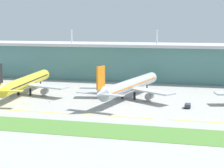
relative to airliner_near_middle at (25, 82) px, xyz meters
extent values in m
plane|color=#A8A59E|center=(59.05, -33.90, -6.45)|extent=(600.00, 600.00, 0.00)
cube|color=slate|center=(59.05, 67.23, 4.40)|extent=(280.00, 28.00, 21.72)
cube|color=silver|center=(59.05, 67.23, 16.16)|extent=(288.00, 34.00, 1.80)
cylinder|color=silver|center=(3.05, 61.63, 21.56)|extent=(0.90, 0.90, 9.00)
cylinder|color=silver|center=(59.05, 61.63, 21.56)|extent=(0.90, 0.90, 9.00)
cylinder|color=yellow|center=(-0.15, 1.50, 0.05)|extent=(11.49, 58.88, 5.80)
cone|color=yellow|center=(-3.20, 32.65, 0.05)|extent=(5.87, 4.52, 5.51)
cube|color=yellow|center=(8.43, -29.61, 1.05)|extent=(10.26, 4.16, 0.36)
cube|color=#B7BABF|center=(-11.66, -4.07, -1.26)|extent=(24.42, 17.14, 0.70)
cylinder|color=gray|center=(-10.60, -2.52, -4.05)|extent=(3.62, 4.79, 3.20)
cube|color=#B7BABF|center=(12.23, -1.73, -1.26)|extent=(24.94, 13.30, 0.70)
cylinder|color=gray|center=(10.89, -0.42, -4.05)|extent=(3.62, 4.79, 3.20)
cylinder|color=black|center=(-2.29, 23.37, -4.65)|extent=(0.70, 0.70, 3.60)
cylinder|color=black|center=(-3.04, -1.80, -4.65)|extent=(1.10, 1.10, 3.60)
cylinder|color=black|center=(3.33, -1.17, -4.65)|extent=(1.10, 1.10, 3.60)
cube|color=black|center=(-0.15, 1.50, 0.45)|extent=(10.96, 53.05, 0.60)
cylinder|color=#ADB2BC|center=(54.16, 4.30, 0.05)|extent=(17.90, 59.29, 5.80)
cone|color=#ADB2BC|center=(60.68, 35.31, 0.05)|extent=(6.22, 5.05, 5.51)
cone|color=#ADB2BC|center=(47.43, -27.68, 1.25)|extent=(6.19, 7.50, 5.72)
cube|color=orange|center=(47.63, -26.70, 7.70)|extent=(2.00, 6.41, 9.50)
cube|color=#ADB2BC|center=(42.15, -26.06, 1.05)|extent=(10.44, 5.19, 0.36)
cube|color=#ADB2BC|center=(52.91, -28.32, 1.05)|extent=(10.44, 5.19, 0.36)
cube|color=#B7BABF|center=(41.50, 2.45, -1.26)|extent=(24.82, 10.91, 0.70)
cylinder|color=gray|center=(42.97, 3.61, -4.05)|extent=(4.06, 5.06, 3.20)
cube|color=#B7BABF|center=(64.99, -2.50, -1.26)|extent=(23.72, 19.03, 0.70)
cylinder|color=gray|center=(64.11, -0.84, -4.05)|extent=(4.06, 5.06, 3.20)
cylinder|color=black|center=(58.74, 26.09, -4.65)|extent=(0.70, 0.70, 3.60)
cylinder|color=black|center=(50.41, 2.03, -4.65)|extent=(1.10, 1.10, 3.60)
cylinder|color=black|center=(56.67, 0.71, -4.65)|extent=(1.10, 1.10, 3.60)
cube|color=orange|center=(54.16, 4.30, 0.45)|extent=(16.72, 53.48, 0.60)
cube|color=yellow|center=(22.05, -33.66, -6.43)|extent=(28.00, 0.70, 0.04)
cube|color=yellow|center=(56.05, -33.66, -6.43)|extent=(28.00, 0.70, 0.04)
cube|color=yellow|center=(90.05, -33.66, -6.43)|extent=(28.00, 0.70, 0.04)
cube|color=#518438|center=(59.05, -53.69, -6.40)|extent=(300.00, 18.00, 0.10)
cube|color=#333842|center=(82.28, -11.64, -5.30)|extent=(2.45, 4.43, 1.40)
cylinder|color=black|center=(83.34, -13.19, -6.00)|extent=(0.36, 0.90, 0.90)
cylinder|color=black|center=(81.18, -13.17, -6.00)|extent=(0.36, 0.90, 0.90)
cylinder|color=black|center=(83.37, -10.11, -6.00)|extent=(0.36, 0.90, 0.90)
cylinder|color=black|center=(81.21, -10.09, -6.00)|extent=(0.36, 0.90, 0.90)
cone|color=orange|center=(19.54, -14.55, -6.10)|extent=(0.56, 0.56, 0.70)
camera|label=1|loc=(89.26, -174.34, 29.37)|focal=60.73mm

